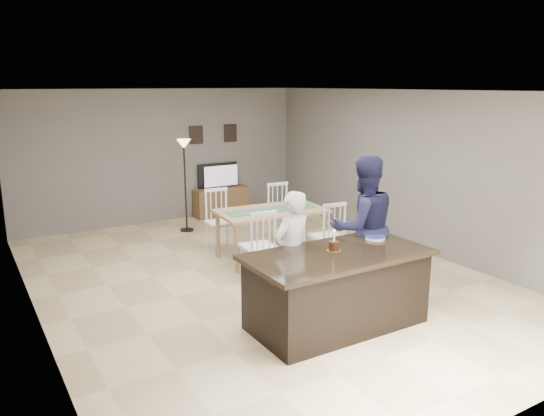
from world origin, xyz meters
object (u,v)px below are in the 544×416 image
plate_stack (375,238)px  woman (292,254)px  man (363,227)px  kitchen_island (337,289)px  dining_table (271,218)px  tv_console (221,202)px  floor_lamp (184,160)px  birthday_cake (334,246)px  television (219,176)px

plate_stack → woman: bearing=160.3°
woman → man: size_ratio=0.82×
kitchen_island → dining_table: dining_table is taller
woman → man: bearing=169.6°
man → dining_table: 2.02m
tv_console → man: (-0.35, -5.02, 0.65)m
floor_lamp → man: bearing=-79.7°
dining_table → floor_lamp: floor_lamp is taller
man → birthday_cake: bearing=41.5°
television → birthday_cake: 5.68m
television → woman: bearing=73.9°
woman → plate_stack: 1.08m
man → floor_lamp: 4.35m
kitchen_island → woman: (-0.27, 0.55, 0.32)m
television → plate_stack: size_ratio=3.62×
tv_console → dining_table: size_ratio=0.58×
television → plate_stack: (-0.46, -5.45, 0.06)m
kitchen_island → floor_lamp: bearing=89.1°
kitchen_island → birthday_cake: 0.51m
floor_lamp → kitchen_island: bearing=-90.9°
tv_console → man: size_ratio=0.63×
plate_stack → floor_lamp: bearing=98.1°
dining_table → floor_lamp: bearing=108.6°
birthday_cake → floor_lamp: bearing=89.1°
floor_lamp → dining_table: bearing=-76.3°
woman → floor_lamp: (0.35, 4.26, 0.60)m
tv_console → floor_lamp: floor_lamp is taller
tv_console → woman: woman is taller
woman → dining_table: woman is taller
kitchen_island → birthday_cake: birthday_cake is taller
kitchen_island → man: (0.85, 0.55, 0.50)m
kitchen_island → tv_console: (1.20, 5.57, -0.15)m
man → floor_lamp: size_ratio=1.07×
man → dining_table: (-0.21, 1.99, -0.28)m
kitchen_island → woman: size_ratio=1.38×
birthday_cake → floor_lamp: (0.07, 4.72, 0.42)m
tv_console → woman: 5.25m
tv_console → television: size_ratio=1.31×
kitchen_island → birthday_cake: size_ratio=8.55×
birthday_cake → plate_stack: birthday_cake is taller
floor_lamp → tv_console: bearing=34.2°
television → dining_table: (-0.57, -3.10, -0.19)m
man → floor_lamp: bearing=-67.1°
tv_console → plate_stack: (-0.46, -5.38, 0.62)m
woman → man: man is taller
television → man: bearing=86.1°
plate_stack → television: bearing=85.1°
birthday_cake → dining_table: 2.54m
woman → man: 1.13m
man → plate_stack: man is taller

